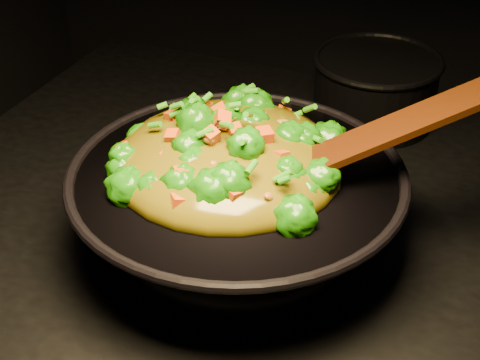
% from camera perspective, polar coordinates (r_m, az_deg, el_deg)
% --- Properties ---
extents(wok, '(0.57, 0.57, 0.12)m').
position_cam_1_polar(wok, '(0.98, -0.23, -2.48)').
color(wok, black).
rests_on(wok, stovetop).
extents(stir_fry, '(0.40, 0.40, 0.10)m').
position_cam_1_polar(stir_fry, '(0.93, -0.97, 3.76)').
color(stir_fry, '#1C6D07').
rests_on(stir_fry, wok).
extents(spatula, '(0.31, 0.21, 0.14)m').
position_cam_1_polar(spatula, '(0.91, 9.56, 2.98)').
color(spatula, '#321104').
rests_on(spatula, wok).
extents(back_pot, '(0.26, 0.26, 0.12)m').
position_cam_1_polar(back_pot, '(1.30, 10.43, 6.99)').
color(back_pot, black).
rests_on(back_pot, stovetop).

